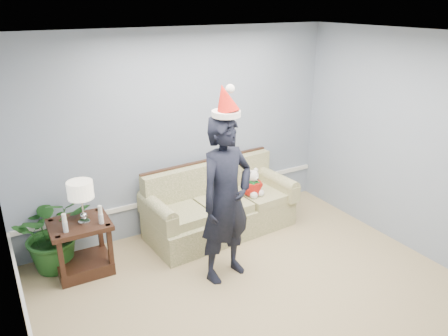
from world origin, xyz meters
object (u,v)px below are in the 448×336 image
houseplant (53,231)px  teddy_bear (253,186)px  table_lamp (80,192)px  sofa (219,208)px  side_table (83,253)px  man (226,200)px

houseplant → teddy_bear: (2.56, -0.33, 0.15)m
table_lamp → houseplant: table_lamp is taller
sofa → houseplant: 2.13m
table_lamp → side_table: bearing=146.0°
sofa → side_table: 1.86m
side_table → man: (1.42, -0.88, 0.70)m
sofa → side_table: (-1.86, -0.08, -0.08)m
sofa → houseplant: size_ratio=2.15×
houseplant → man: man is taller
houseplant → man: (1.67, -1.13, 0.47)m
side_table → table_lamp: size_ratio=1.35×
sofa → man: (-0.44, -0.96, 0.62)m
side_table → table_lamp: 0.78m
houseplant → teddy_bear: size_ratio=2.45×
teddy_bear → man: bearing=-146.8°
sofa → teddy_bear: (0.44, -0.16, 0.30)m
sofa → teddy_bear: bearing=-24.0°
sofa → table_lamp: size_ratio=4.07×
table_lamp → man: (1.36, -0.84, -0.08)m
side_table → man: 1.81m
sofa → man: man is taller
sofa → houseplant: (-2.11, 0.17, 0.15)m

